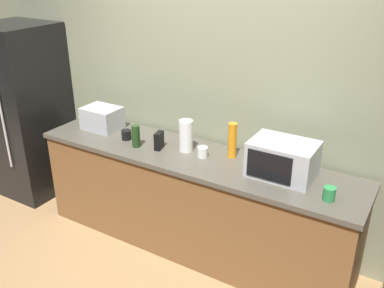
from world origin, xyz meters
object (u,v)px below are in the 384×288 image
(refrigerator, at_px, (25,111))
(mug_white, at_px, (203,152))
(bottle_wine, at_px, (136,136))
(microwave, at_px, (283,159))
(mug_green, at_px, (329,194))
(toaster_oven, at_px, (102,118))
(cordless_phone, at_px, (159,141))
(bottle_dish_soap, at_px, (232,140))
(mug_black, at_px, (126,135))
(paper_towel_roll, at_px, (186,136))

(refrigerator, height_order, mug_white, refrigerator)
(bottle_wine, relative_size, mug_white, 2.23)
(microwave, relative_size, bottle_wine, 2.48)
(microwave, height_order, bottle_wine, microwave)
(mug_green, relative_size, mug_white, 1.10)
(microwave, height_order, toaster_oven, microwave)
(refrigerator, relative_size, bottle_wine, 9.31)
(cordless_phone, bearing_deg, bottle_wine, -173.70)
(toaster_oven, relative_size, mug_green, 3.58)
(refrigerator, bearing_deg, bottle_dish_soap, 3.43)
(mug_white, bearing_deg, bottle_wine, -168.64)
(bottle_wine, relative_size, bottle_dish_soap, 0.66)
(cordless_phone, distance_m, bottle_wine, 0.21)
(microwave, relative_size, mug_white, 5.54)
(refrigerator, height_order, mug_black, refrigerator)
(mug_black, bearing_deg, mug_green, -3.07)
(refrigerator, relative_size, mug_black, 20.40)
(toaster_oven, bearing_deg, paper_towel_roll, -0.61)
(toaster_oven, bearing_deg, mug_black, -13.32)
(paper_towel_roll, distance_m, mug_white, 0.20)
(mug_black, distance_m, mug_green, 1.82)
(toaster_oven, height_order, mug_white, toaster_oven)
(toaster_oven, bearing_deg, bottle_wine, -17.12)
(bottle_dish_soap, bearing_deg, bottle_wine, -163.07)
(cordless_phone, distance_m, mug_green, 1.46)
(bottle_wine, bearing_deg, microwave, 6.80)
(bottle_wine, distance_m, mug_green, 1.65)
(refrigerator, xyz_separation_m, microwave, (2.80, 0.05, 0.13))
(bottle_wine, xyz_separation_m, mug_green, (1.65, -0.02, -0.05))
(refrigerator, bearing_deg, microwave, 0.98)
(cordless_phone, relative_size, mug_green, 1.58)
(mug_green, bearing_deg, bottle_wine, 179.31)
(mug_green, height_order, mug_white, mug_green)
(mug_black, relative_size, mug_green, 0.93)
(mug_green, bearing_deg, mug_black, 176.93)
(mug_black, bearing_deg, microwave, 2.88)
(toaster_oven, distance_m, mug_white, 1.12)
(toaster_oven, relative_size, bottle_wine, 1.76)
(bottle_wine, bearing_deg, refrigerator, 176.26)
(toaster_oven, distance_m, mug_green, 2.18)
(refrigerator, distance_m, mug_white, 2.14)
(refrigerator, height_order, bottle_dish_soap, refrigerator)
(bottle_dish_soap, bearing_deg, paper_towel_roll, -166.81)
(microwave, height_order, cordless_phone, microwave)
(paper_towel_roll, relative_size, mug_green, 2.85)
(bottle_wine, bearing_deg, bottle_dish_soap, 16.93)
(microwave, bearing_deg, cordless_phone, -175.38)
(refrigerator, relative_size, toaster_oven, 5.29)
(mug_green, distance_m, mug_white, 1.07)
(mug_black, distance_m, mug_white, 0.76)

